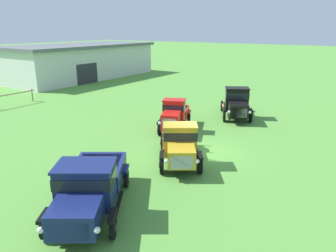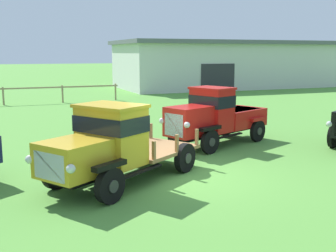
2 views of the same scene
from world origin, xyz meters
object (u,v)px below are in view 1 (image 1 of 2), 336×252
(vintage_truck_far_side, at_px, (237,103))
(vintage_truck_second_in_line, at_px, (180,145))
(farm_shed, at_px, (80,61))
(vintage_truck_foreground_near, at_px, (89,185))
(vintage_truck_midrow_center, at_px, (175,115))

(vintage_truck_far_side, bearing_deg, vintage_truck_second_in_line, -174.19)
(farm_shed, bearing_deg, vintage_truck_far_side, -107.64)
(vintage_truck_second_in_line, bearing_deg, vintage_truck_foreground_near, 173.60)
(vintage_truck_foreground_near, height_order, vintage_truck_far_side, vintage_truck_far_side)
(vintage_truck_foreground_near, distance_m, vintage_truck_midrow_center, 10.55)
(farm_shed, bearing_deg, vintage_truck_foreground_near, -131.87)
(farm_shed, distance_m, vintage_truck_foreground_near, 35.07)
(vintage_truck_far_side, bearing_deg, farm_shed, 72.36)
(farm_shed, distance_m, vintage_truck_second_in_line, 32.21)
(vintage_truck_foreground_near, bearing_deg, vintage_truck_second_in_line, -6.40)
(farm_shed, xyz_separation_m, vintage_truck_far_side, (-8.18, -25.71, -1.07))
(vintage_truck_second_in_line, height_order, vintage_truck_midrow_center, vintage_truck_midrow_center)
(vintage_truck_foreground_near, bearing_deg, vintage_truck_far_side, 1.46)
(vintage_truck_foreground_near, xyz_separation_m, vintage_truck_far_side, (15.22, 0.39, 0.12))
(farm_shed, relative_size, vintage_truck_second_in_line, 4.15)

